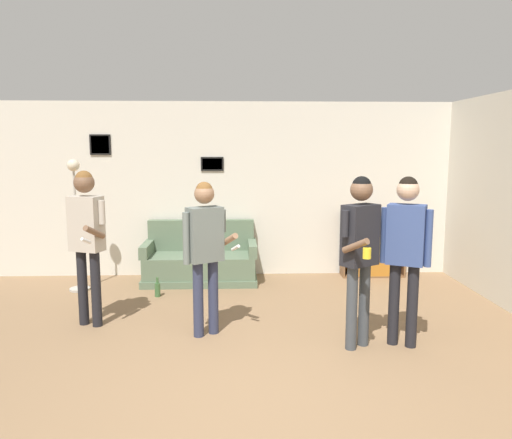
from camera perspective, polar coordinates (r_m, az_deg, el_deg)
ground_plane at (r=4.10m, az=0.21°, el=-21.07°), size 20.00×20.00×0.00m
wall_back at (r=7.82m, az=-1.14°, el=3.45°), size 8.77×0.08×2.70m
couch at (r=7.59m, az=-6.37°, el=-4.83°), size 1.69×0.80×0.90m
bookshelf at (r=8.01m, az=13.22°, el=-2.81°), size 0.97×0.30×1.01m
floor_lamp at (r=7.35m, az=-19.91°, el=0.85°), size 0.28×0.28×1.85m
person_player_foreground_left at (r=5.84m, az=-18.83°, el=-1.23°), size 0.47×0.58×1.76m
person_player_foreground_center at (r=5.28m, az=-5.85°, el=-2.63°), size 0.59×0.37×1.65m
person_watcher_holding_cup at (r=5.02m, az=11.82°, el=-2.67°), size 0.43×0.58×1.73m
person_spectator_near_bookshelf at (r=5.18m, az=16.73°, el=-2.57°), size 0.45×0.34×1.73m
bottle_on_floor at (r=6.94m, az=-11.19°, el=-7.81°), size 0.08×0.08×0.27m
drinking_cup at (r=7.94m, az=13.73°, el=1.13°), size 0.08×0.08×0.10m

